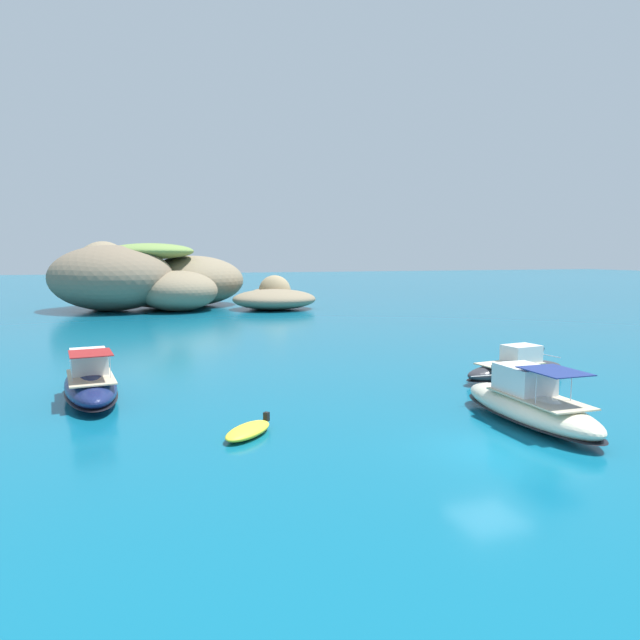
# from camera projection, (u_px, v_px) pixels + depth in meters

# --- Properties ---
(ground_plane) EXTENTS (400.00, 400.00, 0.00)m
(ground_plane) POSITION_uv_depth(u_px,v_px,m) (490.00, 451.00, 20.03)
(ground_plane) COLOR #0C5B7A
(islet_large) EXTENTS (30.20, 24.42, 8.54)m
(islet_large) POSITION_uv_depth(u_px,v_px,m) (147.00, 280.00, 72.73)
(islet_large) COLOR #9E8966
(islet_large) RESTS_ON ground
(islet_small) EXTENTS (10.68, 12.35, 4.14)m
(islet_small) POSITION_uv_depth(u_px,v_px,m) (273.00, 298.00, 72.83)
(islet_small) COLOR #84755B
(islet_small) RESTS_ON ground
(motorboat_charcoal) EXTENTS (6.78, 2.67, 1.95)m
(motorboat_charcoal) POSITION_uv_depth(u_px,v_px,m) (517.00, 369.00, 30.97)
(motorboat_charcoal) COLOR #2D2D33
(motorboat_charcoal) RESTS_ON ground
(motorboat_cream) EXTENTS (2.53, 7.92, 2.47)m
(motorboat_cream) POSITION_uv_depth(u_px,v_px,m) (529.00, 405.00, 23.10)
(motorboat_cream) COLOR beige
(motorboat_cream) RESTS_ON ground
(motorboat_navy) EXTENTS (3.13, 8.00, 2.45)m
(motorboat_navy) POSITION_uv_depth(u_px,v_px,m) (90.00, 383.00, 27.07)
(motorboat_navy) COLOR navy
(motorboat_navy) RESTS_ON ground
(dinghy_tender) EXTENTS (2.59, 2.64, 0.58)m
(dinghy_tender) POSITION_uv_depth(u_px,v_px,m) (248.00, 431.00, 21.57)
(dinghy_tender) COLOR yellow
(dinghy_tender) RESTS_ON ground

